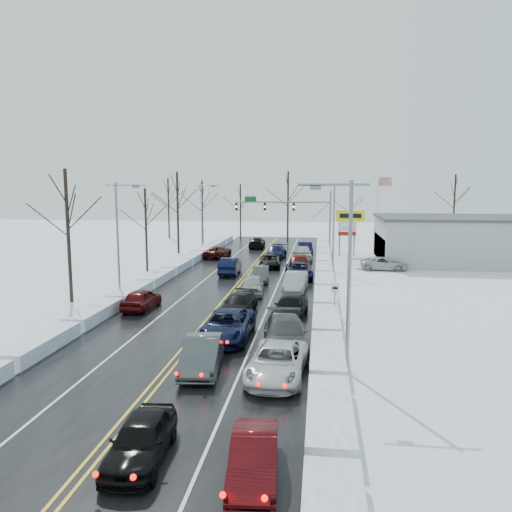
# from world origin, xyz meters

# --- Properties ---
(ground) EXTENTS (160.00, 160.00, 0.00)m
(ground) POSITION_xyz_m (0.00, 0.00, 0.00)
(ground) COLOR white
(ground) RESTS_ON ground
(road_surface) EXTENTS (14.00, 84.00, 0.01)m
(road_surface) POSITION_xyz_m (0.00, 2.00, 0.01)
(road_surface) COLOR black
(road_surface) RESTS_ON ground
(snow_bank_left) EXTENTS (1.66, 72.00, 0.80)m
(snow_bank_left) POSITION_xyz_m (-7.60, 2.00, 0.00)
(snow_bank_left) COLOR white
(snow_bank_left) RESTS_ON ground
(snow_bank_right) EXTENTS (1.66, 72.00, 0.80)m
(snow_bank_right) POSITION_xyz_m (7.60, 2.00, 0.00)
(snow_bank_right) COLOR white
(snow_bank_right) RESTS_ON ground
(traffic_signal_mast) EXTENTS (13.28, 0.39, 8.00)m
(traffic_signal_mast) POSITION_xyz_m (3.45, 27.99, 5.48)
(traffic_signal_mast) COLOR slate
(traffic_signal_mast) RESTS_ON ground
(tires_plus_sign) EXTENTS (3.20, 0.34, 6.00)m
(tires_plus_sign) POSITION_xyz_m (10.50, 15.99, 4.99)
(tires_plus_sign) COLOR slate
(tires_plus_sign) RESTS_ON ground
(used_vehicles_sign) EXTENTS (2.20, 0.22, 4.65)m
(used_vehicles_sign) POSITION_xyz_m (10.50, 22.00, 3.32)
(used_vehicles_sign) COLOR slate
(used_vehicles_sign) RESTS_ON ground
(speed_limit_sign) EXTENTS (0.55, 0.09, 2.35)m
(speed_limit_sign) POSITION_xyz_m (8.20, -8.00, 1.63)
(speed_limit_sign) COLOR slate
(speed_limit_sign) RESTS_ON ground
(flagpole) EXTENTS (1.87, 1.20, 10.00)m
(flagpole) POSITION_xyz_m (15.17, 30.00, 5.93)
(flagpole) COLOR silver
(flagpole) RESTS_ON ground
(dealership_building) EXTENTS (20.40, 12.40, 5.30)m
(dealership_building) POSITION_xyz_m (23.98, 18.00, 2.66)
(dealership_building) COLOR #A6A6A2
(dealership_building) RESTS_ON ground
(streetlight_se) EXTENTS (3.20, 0.25, 9.00)m
(streetlight_se) POSITION_xyz_m (8.30, -18.00, 5.31)
(streetlight_se) COLOR slate
(streetlight_se) RESTS_ON ground
(streetlight_ne) EXTENTS (3.20, 0.25, 9.00)m
(streetlight_ne) POSITION_xyz_m (8.30, 10.00, 5.31)
(streetlight_ne) COLOR slate
(streetlight_ne) RESTS_ON ground
(streetlight_sw) EXTENTS (3.20, 0.25, 9.00)m
(streetlight_sw) POSITION_xyz_m (-8.30, -4.00, 5.31)
(streetlight_sw) COLOR slate
(streetlight_sw) RESTS_ON ground
(streetlight_nw) EXTENTS (3.20, 0.25, 9.00)m
(streetlight_nw) POSITION_xyz_m (-8.30, 24.00, 5.31)
(streetlight_nw) COLOR slate
(streetlight_nw) RESTS_ON ground
(tree_left_b) EXTENTS (4.00, 4.00, 10.00)m
(tree_left_b) POSITION_xyz_m (-11.50, -6.00, 6.99)
(tree_left_b) COLOR #2D231C
(tree_left_b) RESTS_ON ground
(tree_left_c) EXTENTS (3.40, 3.40, 8.50)m
(tree_left_c) POSITION_xyz_m (-10.50, 8.00, 5.94)
(tree_left_c) COLOR #2D231C
(tree_left_c) RESTS_ON ground
(tree_left_d) EXTENTS (4.20, 4.20, 10.50)m
(tree_left_d) POSITION_xyz_m (-11.20, 22.00, 7.33)
(tree_left_d) COLOR #2D231C
(tree_left_d) RESTS_ON ground
(tree_left_e) EXTENTS (3.80, 3.80, 9.50)m
(tree_left_e) POSITION_xyz_m (-10.80, 34.00, 6.64)
(tree_left_e) COLOR #2D231C
(tree_left_e) RESTS_ON ground
(tree_far_a) EXTENTS (4.00, 4.00, 10.00)m
(tree_far_a) POSITION_xyz_m (-18.00, 40.00, 6.99)
(tree_far_a) COLOR #2D231C
(tree_far_a) RESTS_ON ground
(tree_far_b) EXTENTS (3.60, 3.60, 9.00)m
(tree_far_b) POSITION_xyz_m (-6.00, 41.00, 6.29)
(tree_far_b) COLOR #2D231C
(tree_far_b) RESTS_ON ground
(tree_far_c) EXTENTS (4.40, 4.40, 11.00)m
(tree_far_c) POSITION_xyz_m (2.00, 39.00, 7.68)
(tree_far_c) COLOR #2D231C
(tree_far_c) RESTS_ON ground
(tree_far_d) EXTENTS (3.40, 3.40, 8.50)m
(tree_far_d) POSITION_xyz_m (12.00, 40.50, 5.94)
(tree_far_d) COLOR #2D231C
(tree_far_d) RESTS_ON ground
(tree_far_e) EXTENTS (4.20, 4.20, 10.50)m
(tree_far_e) POSITION_xyz_m (28.00, 41.00, 7.33)
(tree_far_e) COLOR #2D231C
(tree_far_e) RESTS_ON ground
(queued_car_0) EXTENTS (1.94, 4.30, 1.43)m
(queued_car_0) POSITION_xyz_m (1.56, -26.56, 0.00)
(queued_car_0) COLOR black
(queued_car_0) RESTS_ON ground
(queued_car_1) EXTENTS (2.14, 4.97, 1.59)m
(queued_car_1) POSITION_xyz_m (1.66, -18.58, 0.00)
(queued_car_1) COLOR #434648
(queued_car_1) RESTS_ON ground
(queued_car_2) EXTENTS (2.72, 5.80, 1.61)m
(queued_car_2) POSITION_xyz_m (1.93, -13.60, 0.00)
(queued_car_2) COLOR black
(queued_car_2) RESTS_ON ground
(queued_car_3) EXTENTS (2.48, 4.90, 1.36)m
(queued_car_3) POSITION_xyz_m (1.64, -7.88, 0.00)
(queued_car_3) COLOR black
(queued_car_3) RESTS_ON ground
(queued_car_4) EXTENTS (2.18, 4.56, 1.50)m
(queued_car_4) POSITION_xyz_m (1.76, -1.52, 0.00)
(queued_car_4) COLOR #9FA2A7
(queued_car_4) RESTS_ON ground
(queued_car_5) EXTENTS (1.83, 4.26, 1.36)m
(queued_car_5) POSITION_xyz_m (1.81, 3.93, 0.00)
(queued_car_5) COLOR #3C3F41
(queued_car_5) RESTS_ON ground
(queued_car_6) EXTENTS (2.76, 5.05, 1.34)m
(queued_car_6) POSITION_xyz_m (1.79, 12.10, 0.00)
(queued_car_6) COLOR black
(queued_car_6) RESTS_ON ground
(queued_car_7) EXTENTS (2.54, 5.37, 1.51)m
(queued_car_7) POSITION_xyz_m (1.88, 18.84, 0.00)
(queued_car_7) COLOR black
(queued_car_7) RESTS_ON ground
(queued_car_8) EXTENTS (1.89, 4.15, 1.38)m
(queued_car_8) POSITION_xyz_m (1.73, 22.86, 0.00)
(queued_car_8) COLOR #440909
(queued_car_8) RESTS_ON ground
(queued_car_9) EXTENTS (1.71, 4.14, 1.33)m
(queued_car_9) POSITION_xyz_m (5.27, -27.07, 0.00)
(queued_car_9) COLOR #49090D
(queued_car_9) RESTS_ON ground
(queued_car_10) EXTENTS (2.81, 5.57, 1.51)m
(queued_car_10) POSITION_xyz_m (5.28, -19.04, 0.00)
(queued_car_10) COLOR silver
(queued_car_10) RESTS_ON ground
(queued_car_11) EXTENTS (2.92, 5.96, 1.67)m
(queued_car_11) POSITION_xyz_m (5.36, -14.89, 0.00)
(queued_car_11) COLOR #3C3F41
(queued_car_11) RESTS_ON ground
(queued_car_12) EXTENTS (2.56, 5.00, 1.63)m
(queued_car_12) POSITION_xyz_m (5.26, -8.50, 0.00)
(queued_car_12) COLOR black
(queued_car_12) RESTS_ON ground
(queued_car_13) EXTENTS (1.97, 4.96, 1.61)m
(queued_car_13) POSITION_xyz_m (5.20, -0.09, 0.00)
(queued_car_13) COLOR #A2A3A9
(queued_car_13) RESTS_ON ground
(queued_car_14) EXTENTS (3.01, 5.51, 1.46)m
(queued_car_14) POSITION_xyz_m (5.21, 6.06, 0.00)
(queued_car_14) COLOR black
(queued_car_14) RESTS_ON ground
(queued_car_15) EXTENTS (2.32, 5.56, 1.61)m
(queued_car_15) POSITION_xyz_m (5.12, 10.08, 0.00)
(queued_car_15) COLOR #480E09
(queued_car_15) RESTS_ON ground
(queued_car_16) EXTENTS (2.39, 5.02, 1.66)m
(queued_car_16) POSITION_xyz_m (5.22, 17.91, 0.00)
(queued_car_16) COLOR #BDBDC0
(queued_car_16) RESTS_ON ground
(queued_car_17) EXTENTS (2.16, 5.07, 1.63)m
(queued_car_17) POSITION_xyz_m (5.31, 22.11, 0.00)
(queued_car_17) COLOR black
(queued_car_17) RESTS_ON ground
(oncoming_car_0) EXTENTS (1.95, 5.10, 1.66)m
(oncoming_car_0) POSITION_xyz_m (-1.69, 7.38, 0.00)
(oncoming_car_0) COLOR black
(oncoming_car_0) RESTS_ON ground
(oncoming_car_1) EXTENTS (2.91, 5.37, 1.43)m
(oncoming_car_1) POSITION_xyz_m (-5.22, 18.62, 0.00)
(oncoming_car_1) COLOR #430C09
(oncoming_car_1) RESTS_ON ground
(oncoming_car_2) EXTENTS (2.34, 5.31, 1.52)m
(oncoming_car_2) POSITION_xyz_m (-1.70, 28.86, 0.00)
(oncoming_car_2) COLOR black
(oncoming_car_2) RESTS_ON ground
(oncoming_car_3) EXTENTS (1.92, 4.44, 1.49)m
(oncoming_car_3) POSITION_xyz_m (-5.42, -7.48, 0.00)
(oncoming_car_3) COLOR #480909
(oncoming_car_3) RESTS_ON ground
(parked_car_0) EXTENTS (4.96, 2.50, 1.35)m
(parked_car_0) POSITION_xyz_m (13.85, 11.81, 0.00)
(parked_car_0) COLOR #BCBCBE
(parked_car_0) RESTS_ON ground
(parked_car_1) EXTENTS (2.33, 5.37, 1.54)m
(parked_car_1) POSITION_xyz_m (17.11, 17.06, 0.00)
(parked_car_1) COLOR #441009
(parked_car_1) RESTS_ON ground
(parked_car_2) EXTENTS (2.04, 4.98, 1.69)m
(parked_car_2) POSITION_xyz_m (15.02, 21.23, 0.00)
(parked_car_2) COLOR black
(parked_car_2) RESTS_ON ground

